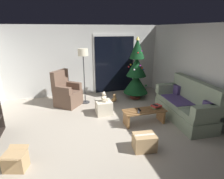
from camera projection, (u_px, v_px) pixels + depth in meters
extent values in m
plane|color=#9E9384|center=(104.00, 134.00, 4.30)|extent=(7.00, 7.00, 0.00)
cube|color=beige|center=(84.00, 61.00, 6.71)|extent=(5.72, 0.12, 2.50)
cube|color=beige|center=(212.00, 75.00, 4.65)|extent=(0.12, 6.00, 2.50)
cube|color=silver|center=(114.00, 64.00, 6.98)|extent=(1.60, 0.02, 2.20)
cube|color=black|center=(114.00, 65.00, 6.98)|extent=(1.50, 0.02, 2.10)
cube|color=gray|center=(183.00, 113.00, 4.97)|extent=(0.88, 1.94, 0.34)
cube|color=gray|center=(198.00, 116.00, 4.32)|extent=(0.72, 0.64, 0.14)
cube|color=gray|center=(183.00, 105.00, 4.89)|extent=(0.72, 0.64, 0.14)
cube|color=gray|center=(171.00, 97.00, 5.47)|extent=(0.72, 0.64, 0.14)
cube|color=gray|center=(196.00, 92.00, 4.84)|extent=(0.32, 1.91, 0.60)
cube|color=gray|center=(208.00, 112.00, 4.02)|extent=(0.77, 0.25, 0.28)
cube|color=gray|center=(169.00, 88.00, 5.64)|extent=(0.77, 0.25, 0.28)
cube|color=#47386B|center=(178.00, 99.00, 5.09)|extent=(0.66, 0.94, 0.02)
cube|color=#47386B|center=(209.00, 108.00, 4.21)|extent=(0.14, 0.33, 0.28)
cube|color=#47386B|center=(176.00, 90.00, 5.51)|extent=(0.14, 0.33, 0.28)
cube|color=olive|center=(147.00, 114.00, 4.53)|extent=(1.10, 0.05, 0.04)
cube|color=olive|center=(146.00, 112.00, 4.61)|extent=(1.10, 0.05, 0.04)
cube|color=olive|center=(144.00, 111.00, 4.69)|extent=(1.10, 0.05, 0.04)
cube|color=olive|center=(143.00, 109.00, 4.77)|extent=(1.10, 0.05, 0.04)
cube|color=olive|center=(142.00, 108.00, 4.85)|extent=(1.10, 0.05, 0.04)
cube|color=olive|center=(126.00, 120.00, 4.62)|extent=(0.05, 0.36, 0.34)
cube|color=olive|center=(161.00, 115.00, 4.88)|extent=(0.05, 0.36, 0.34)
cube|color=black|center=(139.00, 110.00, 4.68)|extent=(0.05, 0.16, 0.02)
cube|color=#333338|center=(139.00, 112.00, 4.55)|extent=(0.10, 0.16, 0.02)
cube|color=#337042|center=(156.00, 107.00, 4.80)|extent=(0.21, 0.20, 0.03)
cube|color=#A32D28|center=(156.00, 106.00, 4.79)|extent=(0.27, 0.24, 0.04)
cube|color=black|center=(155.00, 105.00, 4.78)|extent=(0.13, 0.16, 0.01)
cylinder|color=#4C1E19|center=(135.00, 97.00, 6.55)|extent=(0.36, 0.36, 0.10)
cylinder|color=brown|center=(135.00, 94.00, 6.52)|extent=(0.08, 0.08, 0.12)
cone|color=#0F3819|center=(136.00, 83.00, 6.40)|extent=(0.86, 0.86, 0.66)
cone|color=#0F3819|center=(137.00, 66.00, 6.21)|extent=(0.68, 0.68, 0.66)
cone|color=#0F3819|center=(137.00, 48.00, 6.02)|extent=(0.50, 0.50, 0.66)
sphere|color=#1E8C33|center=(146.00, 85.00, 6.19)|extent=(0.06, 0.06, 0.06)
sphere|color=red|center=(138.00, 53.00, 5.91)|extent=(0.06, 0.06, 0.06)
sphere|color=red|center=(142.00, 68.00, 6.01)|extent=(0.06, 0.06, 0.06)
sphere|color=#B233A5|center=(142.00, 51.00, 5.99)|extent=(0.06, 0.06, 0.06)
sphere|color=#B233A5|center=(140.00, 66.00, 5.97)|extent=(0.06, 0.06, 0.06)
sphere|color=red|center=(129.00, 67.00, 6.23)|extent=(0.06, 0.06, 0.06)
sphere|color=red|center=(138.00, 63.00, 6.41)|extent=(0.06, 0.06, 0.06)
sphere|color=red|center=(134.00, 50.00, 6.16)|extent=(0.06, 0.06, 0.06)
sphere|color=#B233A5|center=(141.00, 71.00, 6.50)|extent=(0.06, 0.06, 0.06)
sphere|color=gold|center=(138.00, 74.00, 6.60)|extent=(0.06, 0.06, 0.06)
sphere|color=blue|center=(143.00, 69.00, 6.37)|extent=(0.06, 0.06, 0.06)
sphere|color=#1E8C33|center=(141.00, 53.00, 5.95)|extent=(0.06, 0.06, 0.06)
sphere|color=white|center=(134.00, 70.00, 5.99)|extent=(0.06, 0.06, 0.06)
sphere|color=gold|center=(131.00, 65.00, 6.38)|extent=(0.06, 0.06, 0.06)
cone|color=#EAD14C|center=(138.00, 38.00, 5.92)|extent=(0.14, 0.14, 0.12)
cube|color=brown|center=(69.00, 101.00, 5.89)|extent=(0.96, 0.96, 0.31)
cube|color=brown|center=(68.00, 94.00, 5.82)|extent=(0.96, 0.96, 0.18)
cube|color=brown|center=(60.00, 80.00, 5.79)|extent=(0.55, 0.63, 0.64)
cube|color=brown|center=(73.00, 85.00, 5.99)|extent=(0.54, 0.47, 0.22)
cube|color=brown|center=(62.00, 90.00, 5.50)|extent=(0.54, 0.47, 0.22)
cylinder|color=#2D2D30|center=(85.00, 102.00, 6.16)|extent=(0.28, 0.28, 0.02)
cylinder|color=#2D2D30|center=(84.00, 80.00, 5.91)|extent=(0.03, 0.03, 1.55)
cylinder|color=beige|center=(83.00, 52.00, 5.64)|extent=(0.32, 0.32, 0.22)
cube|color=beige|center=(104.00, 107.00, 5.29)|extent=(0.44, 0.44, 0.39)
cylinder|color=beige|center=(106.00, 100.00, 5.23)|extent=(0.12, 0.12, 0.06)
cylinder|color=beige|center=(105.00, 101.00, 5.15)|extent=(0.12, 0.12, 0.06)
sphere|color=beige|center=(104.00, 98.00, 5.20)|extent=(0.15, 0.15, 0.15)
sphere|color=beige|center=(104.00, 94.00, 5.16)|extent=(0.11, 0.11, 0.11)
sphere|color=#F4E5C1|center=(105.00, 95.00, 5.14)|extent=(0.04, 0.04, 0.04)
sphere|color=beige|center=(104.00, 92.00, 5.18)|extent=(0.04, 0.04, 0.04)
sphere|color=beige|center=(103.00, 93.00, 5.11)|extent=(0.04, 0.04, 0.04)
sphere|color=beige|center=(105.00, 97.00, 5.25)|extent=(0.06, 0.06, 0.06)
sphere|color=beige|center=(103.00, 98.00, 5.13)|extent=(0.06, 0.06, 0.06)
cylinder|color=tan|center=(112.00, 101.00, 6.22)|extent=(0.11, 0.13, 0.06)
cylinder|color=tan|center=(114.00, 100.00, 6.29)|extent=(0.11, 0.13, 0.06)
sphere|color=tan|center=(115.00, 99.00, 6.19)|extent=(0.15, 0.15, 0.15)
sphere|color=tan|center=(115.00, 96.00, 6.16)|extent=(0.11, 0.11, 0.11)
sphere|color=tan|center=(114.00, 96.00, 6.19)|extent=(0.04, 0.04, 0.04)
sphere|color=tan|center=(114.00, 95.00, 6.12)|extent=(0.04, 0.04, 0.04)
sphere|color=tan|center=(115.00, 94.00, 6.17)|extent=(0.04, 0.04, 0.04)
sphere|color=tan|center=(113.00, 99.00, 6.16)|extent=(0.06, 0.06, 0.06)
sphere|color=tan|center=(116.00, 98.00, 6.25)|extent=(0.06, 0.06, 0.06)
cube|color=tan|center=(144.00, 142.00, 3.71)|extent=(0.48, 0.38, 0.34)
cube|color=beige|center=(145.00, 135.00, 3.66)|extent=(0.41, 0.11, 0.00)
cube|color=tan|center=(15.00, 162.00, 3.18)|extent=(0.43, 0.36, 0.32)
cube|color=tan|center=(19.00, 147.00, 3.29)|extent=(0.37, 0.19, 0.06)
cube|color=tan|center=(8.00, 160.00, 2.96)|extent=(0.37, 0.19, 0.06)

